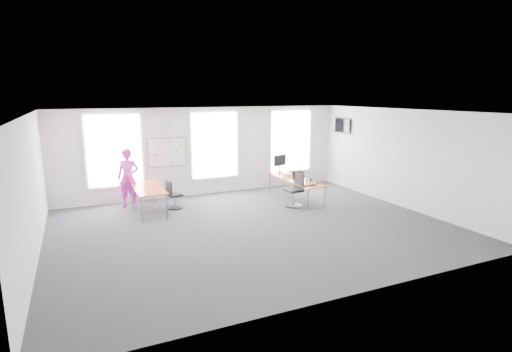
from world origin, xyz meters
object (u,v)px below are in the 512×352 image
desk_right (295,180)px  headphones (309,180)px  desk_left (148,189)px  person (128,178)px  keyboard (308,185)px  chair_left (173,196)px  chair_right (295,192)px  monitor (280,162)px

desk_right → headphones: headphones is taller
desk_left → person: person is taller
keyboard → headphones: bearing=44.5°
chair_left → keyboard: (3.87, -1.49, 0.29)m
desk_right → chair_right: size_ratio=2.59×
chair_left → keyboard: bearing=-124.7°
person → chair_right: bearing=0.9°
chair_right → person: bearing=-117.1°
person → monitor: person is taller
desk_right → headphones: 0.58m
person → monitor: (5.20, -0.08, 0.14)m
desk_right → desk_left: bearing=174.6°
headphones → monitor: (-0.16, 1.68, 0.35)m
chair_left → headphones: 4.31m
keyboard → monitor: 2.20m
monitor → keyboard: bearing=-112.4°
desk_left → chair_right: chair_right is taller
chair_left → headphones: size_ratio=4.89×
desk_right → person: bearing=166.7°
chair_right → headphones: chair_right is taller
desk_right → chair_right: 0.93m
desk_left → chair_right: size_ratio=1.94×
person → monitor: bearing=23.1°
desk_left → monitor: bearing=8.4°
desk_right → person: (-5.18, 1.23, 0.29)m
desk_right → desk_left: 4.75m
person → headphones: (5.36, -1.77, -0.20)m
desk_right → keyboard: 1.03m
monitor → chair_right: bearing=-122.5°
chair_left → chair_right: bearing=-123.4°
desk_left → chair_right: (4.27, -1.24, -0.22)m
chair_right → chair_left: chair_right is taller
desk_right → monitor: bearing=89.2°
headphones → desk_right: bearing=89.7°
chair_left → person: person is taller
person → monitor: 5.20m
person → chair_left: bearing=-8.4°
person → keyboard: 5.54m
chair_right → desk_right: bearing=146.0°
person → headphones: person is taller
desk_right → chair_left: (-4.00, 0.47, -0.23)m
desk_left → headphones: 5.01m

